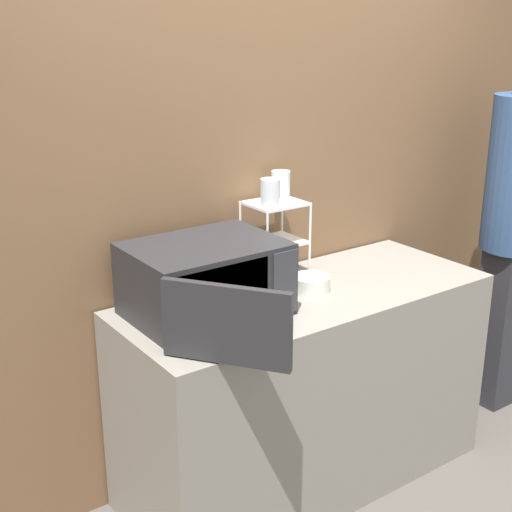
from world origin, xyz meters
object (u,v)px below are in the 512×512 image
(microwave, at_px, (206,281))
(bowl, at_px, (311,284))
(glass_front_left, at_px, (270,193))
(glass_back_right, at_px, (281,184))
(dish_rack, at_px, (275,225))

(microwave, bearing_deg, bowl, -3.72)
(glass_front_left, bearing_deg, glass_back_right, 37.11)
(microwave, height_order, glass_front_left, glass_front_left)
(glass_front_left, bearing_deg, dish_rack, 36.87)
(microwave, bearing_deg, glass_front_left, 16.51)
(glass_back_right, bearing_deg, glass_front_left, -142.89)
(microwave, relative_size, glass_back_right, 6.93)
(dish_rack, height_order, glass_front_left, glass_front_left)
(glass_front_left, height_order, bowl, glass_front_left)
(dish_rack, height_order, glass_back_right, glass_back_right)
(glass_front_left, bearing_deg, bowl, -53.34)
(dish_rack, relative_size, glass_back_right, 3.03)
(glass_front_left, xyz_separation_m, glass_back_right, (0.13, 0.10, 0.00))
(microwave, distance_m, bowl, 0.51)
(glass_back_right, height_order, bowl, glass_back_right)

